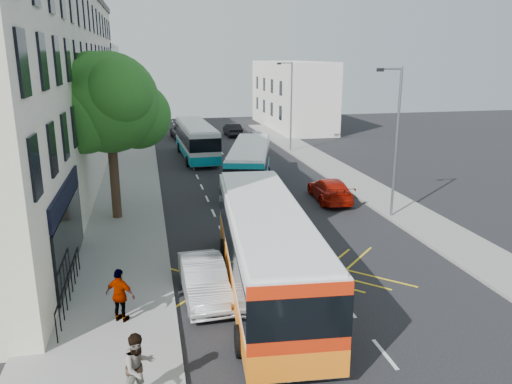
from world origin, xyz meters
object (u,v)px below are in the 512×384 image
distant_car_grey (183,132)px  lamp_near (395,135)px  bus_far (196,140)px  distant_car_dark (233,130)px  lamp_far (290,102)px  distant_car_silver (256,136)px  pedestrian_far (120,295)px  pedestrian_near (139,367)px  bus_mid (250,165)px  bus_near (266,249)px  parked_car_silver (204,280)px  red_hatchback (330,190)px  street_tree (109,104)px

distant_car_grey → lamp_near: bearing=-78.6°
bus_far → distant_car_grey: bus_far is taller
distant_car_dark → lamp_far: bearing=106.7°
distant_car_silver → pedestrian_far: size_ratio=1.90×
distant_car_dark → pedestrian_near: 44.51m
bus_mid → distant_car_dark: 22.70m
bus_near → bus_far: size_ratio=1.13×
bus_near → parked_car_silver: size_ratio=2.78×
distant_car_dark → pedestrian_far: size_ratio=2.31×
lamp_near → red_hatchback: (-2.00, 4.00, -3.92)m
lamp_near → pedestrian_far: (-14.01, -8.53, -3.54)m
red_hatchback → pedestrian_near: (-11.38, -16.71, 0.39)m
bus_near → distant_car_silver: 34.23m
street_tree → lamp_far: (14.71, 17.03, -1.68)m
distant_car_dark → red_hatchback: bearing=91.7°
street_tree → bus_mid: street_tree is taller
distant_car_grey → bus_far: bearing=-93.4°
bus_mid → distant_car_grey: (-2.87, 21.89, -0.86)m
street_tree → bus_near: size_ratio=0.72×
red_hatchback → distant_car_dark: 26.73m
street_tree → distant_car_grey: (5.62, 27.09, -5.62)m
bus_far → distant_car_silver: size_ratio=3.08×
street_tree → distant_car_grey: size_ratio=1.81×
red_hatchback → bus_mid: bearing=-40.2°
lamp_far → distant_car_silver: (-1.80, 6.22, -4.02)m
lamp_near → distant_car_dark: 31.14m
red_hatchback → lamp_near: bearing=121.1°
distant_car_silver → distant_car_grey: bearing=-25.7°
pedestrian_far → distant_car_grey: bearing=-65.6°
lamp_far → lamp_near: bearing=-90.0°
distant_car_grey → distant_car_silver: 8.23m
lamp_far → bus_near: (-8.77, -27.27, -2.84)m
bus_mid → distant_car_grey: size_ratio=2.19×
lamp_near → pedestrian_near: 18.79m
red_hatchback → bus_near: bearing=63.5°
distant_car_silver → pedestrian_near: (-11.58, -38.93, 0.49)m
distant_car_dark → pedestrian_near: size_ratio=2.28×
pedestrian_near → distant_car_dark: bearing=46.1°
pedestrian_near → pedestrian_far: bearing=67.4°
bus_near → bus_mid: 15.65m
lamp_near → distant_car_silver: (-1.80, 26.22, -4.02)m
lamp_far → distant_car_dark: (-3.52, 10.69, -3.91)m
lamp_far → bus_far: (-8.71, -0.83, -3.03)m
bus_near → parked_car_silver: 2.55m
distant_car_silver → bus_far: bearing=47.6°
lamp_far → pedestrian_far: lamp_far is taller
distant_car_silver → red_hatchback: bearing=91.5°
parked_car_silver → distant_car_grey: (2.01, 37.24, -0.05)m
lamp_near → distant_car_silver: 26.59m
bus_mid → pedestrian_far: bearing=-99.6°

